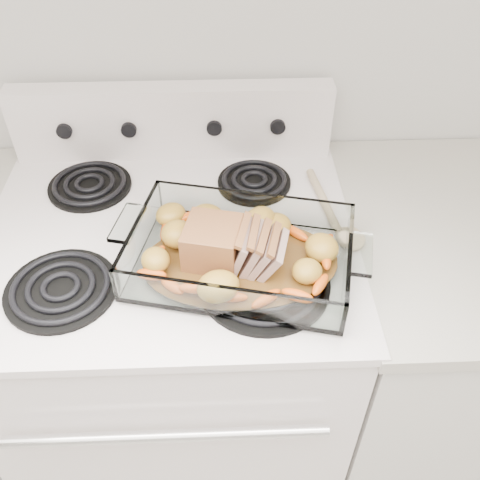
{
  "coord_description": "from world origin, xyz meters",
  "views": [
    {
      "loc": [
        0.12,
        0.81,
        1.69
      ],
      "look_at": [
        0.15,
        1.56,
        0.99
      ],
      "focal_mm": 40.0,
      "sensor_mm": 36.0,
      "label": 1
    }
  ],
  "objects_px": {
    "counter_right": "(428,352)",
    "baking_dish": "(240,258)",
    "electric_range": "(184,357)",
    "pork_roast": "(226,248)"
  },
  "relations": [
    {
      "from": "electric_range",
      "to": "pork_roast",
      "type": "xyz_separation_m",
      "value": [
        0.12,
        -0.11,
        0.51
      ]
    },
    {
      "from": "electric_range",
      "to": "baking_dish",
      "type": "relative_size",
      "value": 2.72
    },
    {
      "from": "baking_dish",
      "to": "pork_roast",
      "type": "distance_m",
      "value": 0.04
    },
    {
      "from": "counter_right",
      "to": "baking_dish",
      "type": "height_order",
      "value": "baking_dish"
    },
    {
      "from": "electric_range",
      "to": "counter_right",
      "type": "height_order",
      "value": "electric_range"
    },
    {
      "from": "counter_right",
      "to": "baking_dish",
      "type": "distance_m",
      "value": 0.73
    },
    {
      "from": "baking_dish",
      "to": "pork_roast",
      "type": "bearing_deg",
      "value": -166.76
    },
    {
      "from": "electric_range",
      "to": "pork_roast",
      "type": "distance_m",
      "value": 0.54
    },
    {
      "from": "electric_range",
      "to": "baking_dish",
      "type": "distance_m",
      "value": 0.52
    },
    {
      "from": "counter_right",
      "to": "baking_dish",
      "type": "xyz_separation_m",
      "value": [
        -0.52,
        -0.11,
        0.5
      ]
    }
  ]
}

